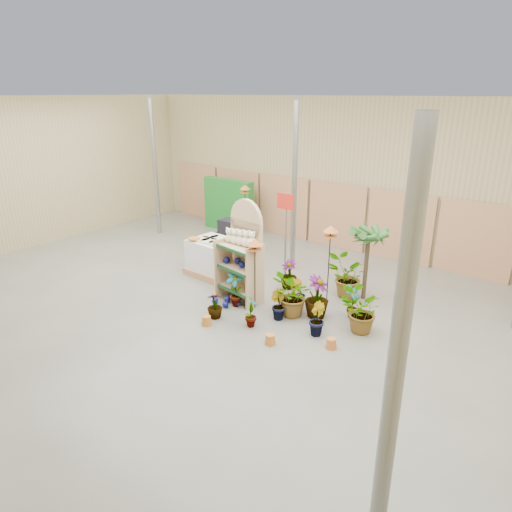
{
  "coord_description": "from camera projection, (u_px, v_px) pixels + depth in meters",
  "views": [
    {
      "loc": [
        6.44,
        -6.35,
        4.6
      ],
      "look_at": [
        0.3,
        1.5,
        1.0
      ],
      "focal_mm": 32.0,
      "sensor_mm": 36.0,
      "label": 1
    }
  ],
  "objects": [
    {
      "name": "charcoal_planters",
      "position": [
        227.0,
        237.0,
        13.9
      ],
      "size": [
        0.8,
        0.5,
        1.0
      ],
      "color": "black",
      "rests_on": "ground"
    },
    {
      "name": "potted_plant_9",
      "position": [
        316.0,
        319.0,
        9.07
      ],
      "size": [
        0.47,
        0.48,
        0.68
      ],
      "primitive_type": "imported",
      "rotation": [
        0.0,
        0.0,
        2.27
      ],
      "color": "#265720",
      "rests_on": "ground"
    },
    {
      "name": "bird_table_back",
      "position": [
        245.0,
        189.0,
        14.21
      ],
      "size": [
        0.34,
        0.34,
        1.87
      ],
      "color": "black",
      "rests_on": "ground"
    },
    {
      "name": "teddy_bears",
      "position": [
        242.0,
        239.0,
        10.19
      ],
      "size": [
        0.88,
        0.24,
        0.39
      ],
      "color": "#F2E4BF",
      "rests_on": "display_shelf"
    },
    {
      "name": "room",
      "position": [
        229.0,
        208.0,
        9.93
      ],
      "size": [
        15.2,
        12.1,
        4.7
      ],
      "color": "#5B5A4F",
      "rests_on": "ground"
    },
    {
      "name": "potted_plant_7",
      "position": [
        215.0,
        305.0,
        9.76
      ],
      "size": [
        0.46,
        0.46,
        0.58
      ],
      "primitive_type": "imported",
      "rotation": [
        0.0,
        0.0,
        4.02
      ],
      "color": "#265720",
      "rests_on": "ground"
    },
    {
      "name": "potted_plant_1",
      "position": [
        278.0,
        305.0,
        9.71
      ],
      "size": [
        0.44,
        0.4,
        0.65
      ],
      "primitive_type": "imported",
      "rotation": [
        0.0,
        0.0,
        2.79
      ],
      "color": "#265720",
      "rests_on": "ground"
    },
    {
      "name": "display_shelf",
      "position": [
        244.0,
        255.0,
        10.44
      ],
      "size": [
        1.07,
        0.77,
        2.37
      ],
      "rotation": [
        0.0,
        0.0,
        -0.15
      ],
      "color": "tan",
      "rests_on": "ground"
    },
    {
      "name": "potted_plant_0",
      "position": [
        235.0,
        288.0,
        10.26
      ],
      "size": [
        0.47,
        0.34,
        0.86
      ],
      "primitive_type": "imported",
      "rotation": [
        0.0,
        0.0,
        0.06
      ],
      "color": "#265720",
      "rests_on": "ground"
    },
    {
      "name": "offer_sign",
      "position": [
        286.0,
        218.0,
        11.62
      ],
      "size": [
        0.5,
        0.08,
        2.2
      ],
      "color": "gray",
      "rests_on": "ground"
    },
    {
      "name": "potted_plant_2",
      "position": [
        293.0,
        296.0,
        9.75
      ],
      "size": [
        0.93,
        1.02,
        0.97
      ],
      "primitive_type": "imported",
      "rotation": [
        0.0,
        0.0,
        4.95
      ],
      "color": "#265720",
      "rests_on": "ground"
    },
    {
      "name": "gazing_balls_floor",
      "position": [
        226.0,
        302.0,
        10.41
      ],
      "size": [
        0.63,
        0.39,
        0.15
      ],
      "color": "#0B1158",
      "rests_on": "ground"
    },
    {
      "name": "potted_plant_11",
      "position": [
        289.0,
        274.0,
        11.23
      ],
      "size": [
        0.48,
        0.48,
        0.73
      ],
      "primitive_type": "imported",
      "rotation": [
        0.0,
        0.0,
        6.1
      ],
      "color": "#265720",
      "rests_on": "ground"
    },
    {
      "name": "palm",
      "position": [
        369.0,
        235.0,
        10.24
      ],
      "size": [
        0.7,
        0.7,
        1.83
      ],
      "color": "#3D2E1C",
      "rests_on": "ground"
    },
    {
      "name": "potted_plant_4",
      "position": [
        352.0,
        302.0,
        9.74
      ],
      "size": [
        0.31,
        0.42,
        0.75
      ],
      "primitive_type": "imported",
      "rotation": [
        0.0,
        0.0,
        1.45
      ],
      "color": "#265720",
      "rests_on": "ground"
    },
    {
      "name": "pallet_stack",
      "position": [
        214.0,
        257.0,
        12.06
      ],
      "size": [
        1.39,
        1.18,
        0.99
      ],
      "rotation": [
        0.0,
        0.0,
        -0.05
      ],
      "color": "#A26E49",
      "rests_on": "ground"
    },
    {
      "name": "gazing_balls_shelf",
      "position": [
        240.0,
        263.0,
        10.39
      ],
      "size": [
        0.87,
        0.3,
        0.17
      ],
      "color": "#0B1158",
      "rests_on": "display_shelf"
    },
    {
      "name": "potted_plant_6",
      "position": [
        346.0,
        277.0,
        10.69
      ],
      "size": [
        1.2,
        1.19,
        1.0
      ],
      "primitive_type": "imported",
      "rotation": [
        0.0,
        0.0,
        3.87
      ],
      "color": "#265720",
      "rests_on": "ground"
    },
    {
      "name": "potted_plant_10",
      "position": [
        360.0,
        312.0,
        9.11
      ],
      "size": [
        1.08,
        1.06,
        0.91
      ],
      "primitive_type": "imported",
      "rotation": [
        0.0,
        0.0,
        3.78
      ],
      "color": "#265720",
      "rests_on": "ground"
    },
    {
      "name": "potted_plant_5",
      "position": [
        298.0,
        293.0,
        10.27
      ],
      "size": [
        0.42,
        0.37,
        0.64
      ],
      "primitive_type": "imported",
      "rotation": [
        0.0,
        0.0,
        3.43
      ],
      "color": "#265720",
      "rests_on": "ground"
    },
    {
      "name": "potted_plant_8",
      "position": [
        251.0,
        310.0,
        9.35
      ],
      "size": [
        0.48,
        0.48,
        0.77
      ],
      "primitive_type": "imported",
      "rotation": [
        0.0,
        0.0,
        2.36
      ],
      "color": "#265720",
      "rests_on": "ground"
    },
    {
      "name": "trellis_stock",
      "position": [
        229.0,
        205.0,
        15.75
      ],
      "size": [
        2.0,
        0.3,
        1.8
      ],
      "primitive_type": "cube",
      "color": "#1A6B20",
      "rests_on": "ground"
    },
    {
      "name": "potted_plant_3",
      "position": [
        317.0,
        297.0,
        9.75
      ],
      "size": [
        0.54,
        0.54,
        0.92
      ],
      "primitive_type": "imported",
      "rotation": [
        0.0,
        0.0,
        1.61
      ],
      "color": "#265720",
      "rests_on": "ground"
    },
    {
      "name": "bird_table_front",
      "position": [
        255.0,
        244.0,
        9.78
      ],
      "size": [
        0.34,
        0.34,
        1.64
      ],
      "color": "black",
      "rests_on": "ground"
    },
    {
      "name": "bird_table_right",
      "position": [
        331.0,
        231.0,
        9.91
      ],
      "size": [
        0.34,
        0.34,
        1.87
      ],
      "color": "black",
      "rests_on": "ground"
    }
  ]
}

